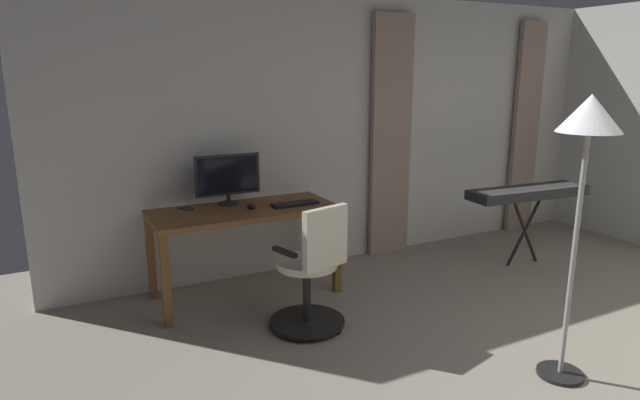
% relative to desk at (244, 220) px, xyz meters
% --- Properties ---
extents(back_room_partition, '(5.90, 0.10, 2.55)m').
position_rel_desk_xyz_m(back_room_partition, '(-1.35, -0.48, 0.62)').
color(back_room_partition, silver).
rests_on(back_room_partition, ground).
extents(curtain_left_panel, '(0.36, 0.06, 2.38)m').
position_rel_desk_xyz_m(curtain_left_panel, '(-3.56, -0.37, 0.54)').
color(curtain_left_panel, gray).
rests_on(curtain_left_panel, ground).
extents(curtain_right_panel, '(0.45, 0.06, 2.38)m').
position_rel_desk_xyz_m(curtain_right_panel, '(-1.69, -0.37, 0.54)').
color(curtain_right_panel, gray).
rests_on(curtain_right_panel, ground).
extents(desk, '(1.51, 0.66, 0.75)m').
position_rel_desk_xyz_m(desk, '(0.00, 0.00, 0.00)').
color(desk, brown).
rests_on(desk, ground).
extents(office_chair, '(0.56, 0.56, 0.95)m').
position_rel_desk_xyz_m(office_chair, '(-0.21, 0.82, -0.22)').
color(office_chair, black).
rests_on(office_chair, ground).
extents(computer_monitor, '(0.56, 0.18, 0.42)m').
position_rel_desk_xyz_m(computer_monitor, '(0.06, -0.21, 0.33)').
color(computer_monitor, '#232328').
rests_on(computer_monitor, desk).
extents(computer_keyboard, '(0.39, 0.12, 0.02)m').
position_rel_desk_xyz_m(computer_keyboard, '(-0.42, 0.09, 0.11)').
color(computer_keyboard, black).
rests_on(computer_keyboard, desk).
extents(computer_mouse, '(0.06, 0.10, 0.04)m').
position_rel_desk_xyz_m(computer_mouse, '(-0.05, 0.03, 0.11)').
color(computer_mouse, black).
rests_on(computer_mouse, desk).
extents(cell_phone_by_monitor, '(0.11, 0.16, 0.01)m').
position_rel_desk_xyz_m(cell_phone_by_monitor, '(0.42, -0.20, 0.10)').
color(cell_phone_by_monitor, '#232328').
rests_on(cell_phone_by_monitor, desk).
extents(piano_keyboard, '(1.27, 0.42, 0.77)m').
position_rel_desk_xyz_m(piano_keyboard, '(-2.67, 0.53, 0.05)').
color(piano_keyboard, black).
rests_on(piano_keyboard, ground).
extents(floor_lamp, '(0.35, 0.35, 1.72)m').
position_rel_desk_xyz_m(floor_lamp, '(-1.31, 2.08, 0.82)').
color(floor_lamp, black).
rests_on(floor_lamp, ground).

